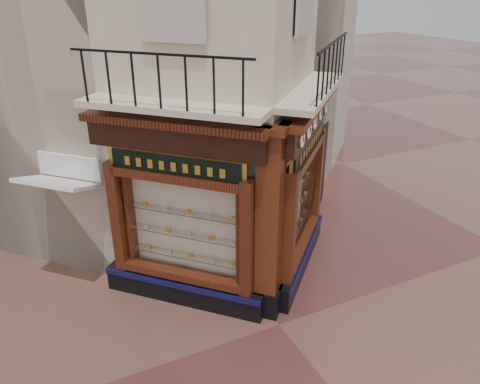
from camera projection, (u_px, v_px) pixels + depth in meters
ground at (279, 325)px, 9.26m from camera, size 80.00×80.00×0.00m
neighbour_left at (54, 6)px, 13.03m from camera, size 11.31×11.31×11.00m
neighbour_right at (217, 2)px, 14.97m from camera, size 11.31×11.31×11.00m
shopfront_left at (180, 218)px, 9.15m from camera, size 2.86×2.86×3.98m
shopfront_right at (302, 191)px, 10.26m from camera, size 2.86×2.86×3.98m
corner_pilaster at (269, 228)px, 8.85m from camera, size 0.85×0.85×3.98m
balcony at (247, 98)px, 8.70m from camera, size 5.94×2.97×1.03m
clock_a at (302, 139)px, 8.40m from camera, size 0.29×0.29×0.36m
clock_b at (308, 129)px, 8.91m from camera, size 0.32×0.32×0.40m
clock_c at (314, 121)px, 9.41m from camera, size 0.30×0.30×0.37m
clock_d at (320, 114)px, 9.92m from camera, size 0.25×0.25×0.31m
clock_e at (326, 106)px, 10.52m from camera, size 0.31×0.31×0.38m
awning at (74, 282)px, 10.55m from camera, size 1.72×1.72×0.34m
signboard_left at (175, 166)px, 8.62m from camera, size 2.03×2.03×0.54m
signboard_right at (309, 143)px, 9.76m from camera, size 2.16×2.16×0.58m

